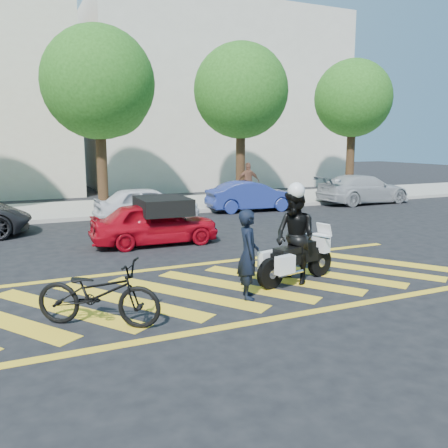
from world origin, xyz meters
name	(u,v)px	position (x,y,z in m)	size (l,w,h in m)	color
ground	(212,289)	(0.00, 0.00, 0.00)	(90.00, 90.00, 0.00)	black
sidewalk	(104,208)	(0.00, 12.00, 0.07)	(60.00, 5.00, 0.15)	#9E998E
crosswalk	(210,289)	(-0.04, 0.00, 0.00)	(12.33, 4.00, 0.01)	yellow
building_right	(215,101)	(9.00, 21.00, 5.50)	(16.00, 8.00, 11.00)	beige
tree_center	(101,87)	(0.13, 12.06, 5.10)	(4.60, 4.60, 7.56)	black
tree_right	(243,95)	(6.63, 12.06, 5.05)	(4.40, 4.40, 7.41)	black
tree_far_right	(354,102)	(13.13, 12.06, 4.94)	(4.00, 4.00, 7.10)	black
officer_bike	(248,254)	(0.42, -0.76, 0.84)	(0.62, 0.40, 1.69)	black
bicycle	(98,293)	(-2.38, -1.00, 0.54)	(0.72, 2.05, 1.08)	black
police_motorcycle	(295,259)	(1.77, -0.28, 0.51)	(2.08, 0.92, 0.93)	black
officer_moto	(295,237)	(1.75, -0.27, 0.97)	(0.94, 0.74, 1.94)	black
red_convertible	(155,223)	(0.12, 4.53, 0.61)	(1.45, 3.61, 1.23)	#AD0816
parked_mid_right	(147,204)	(0.93, 8.33, 0.65)	(1.53, 3.81, 1.30)	silver
parked_right	(252,196)	(5.68, 9.20, 0.63)	(1.33, 3.82, 1.26)	navy
parked_far_right	(363,189)	(11.58, 9.20, 0.68)	(1.89, 4.66, 1.35)	#9B9EA2
pedestrian_right	(248,182)	(6.48, 11.12, 1.04)	(1.05, 0.44, 1.79)	brown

